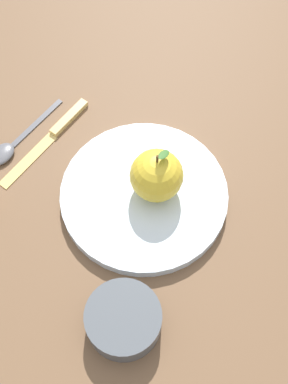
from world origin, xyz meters
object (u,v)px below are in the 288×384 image
at_px(dinner_plate, 144,195).
at_px(spoon, 9,147).
at_px(apple, 157,175).
at_px(knife, 53,134).
at_px(side_bowl, 123,319).

xyz_separation_m(dinner_plate, spoon, (-0.15, 0.19, -0.01)).
height_order(dinner_plate, apple, apple).
bearing_deg(apple, knife, 117.33).
height_order(knife, spoon, spoon).
distance_m(side_bowl, knife, 0.34).
relative_size(dinner_plate, side_bowl, 2.50).
relative_size(dinner_plate, apple, 2.72).
xyz_separation_m(apple, knife, (-0.09, 0.18, -0.06)).
bearing_deg(spoon, side_bowl, -85.50).
bearing_deg(dinner_plate, side_bowl, -127.58).
distance_m(dinner_plate, side_bowl, 0.20).
xyz_separation_m(side_bowl, knife, (0.05, 0.33, -0.02)).
relative_size(side_bowl, spoon, 0.64).
relative_size(dinner_plate, spoon, 1.59).
relative_size(apple, spoon, 0.58).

